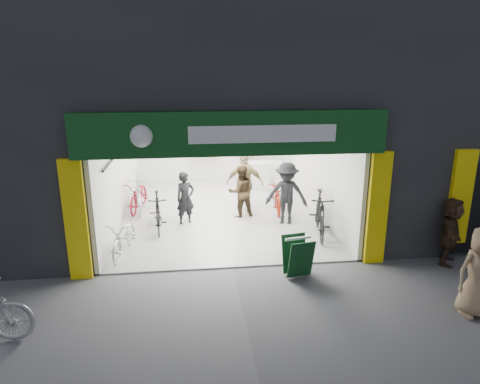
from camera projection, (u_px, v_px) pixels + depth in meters
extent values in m
plane|color=#56565B|center=(233.00, 268.00, 9.58)|extent=(60.00, 60.00, 0.00)
cube|color=#232326|center=(248.00, 19.00, 12.86)|extent=(16.00, 10.00, 4.50)
cube|color=#232326|center=(39.00, 154.00, 13.22)|extent=(5.00, 10.00, 3.50)
cube|color=#232326|center=(392.00, 147.00, 14.55)|extent=(6.00, 10.00, 3.50)
cube|color=#9E9E99|center=(220.00, 211.00, 13.39)|extent=(6.00, 8.00, 0.04)
cube|color=silver|center=(211.00, 140.00, 16.85)|extent=(6.00, 0.20, 3.20)
cube|color=silver|center=(119.00, 164.00, 12.61)|extent=(0.10, 8.00, 3.20)
cube|color=silver|center=(314.00, 159.00, 13.29)|extent=(0.10, 8.00, 3.20)
cube|color=white|center=(218.00, 106.00, 12.49)|extent=(6.00, 8.00, 0.10)
cube|color=black|center=(232.00, 117.00, 8.74)|extent=(6.00, 0.30, 0.30)
cube|color=#0D3C14|center=(233.00, 134.00, 8.61)|extent=(6.40, 0.25, 0.90)
cube|color=white|center=(263.00, 134.00, 8.55)|extent=(3.00, 0.02, 0.35)
cube|color=yellow|center=(76.00, 221.00, 8.78)|extent=(0.45, 0.12, 2.60)
cube|color=yellow|center=(378.00, 209.00, 9.53)|extent=(0.45, 0.12, 2.60)
cube|color=yellow|center=(460.00, 197.00, 9.70)|extent=(0.50, 0.12, 2.20)
cylinder|color=black|center=(119.00, 151.00, 11.91)|extent=(0.06, 5.00, 0.06)
cube|color=silver|center=(263.00, 175.00, 15.84)|extent=(1.40, 0.60, 1.00)
cube|color=white|center=(227.00, 120.00, 9.84)|extent=(1.30, 0.35, 0.04)
cube|color=white|center=(221.00, 112.00, 11.55)|extent=(1.30, 0.35, 0.04)
cube|color=white|center=(216.00, 106.00, 13.27)|extent=(1.30, 0.35, 0.04)
cube|color=white|center=(213.00, 102.00, 14.98)|extent=(1.30, 0.35, 0.04)
imported|color=#B9B8BE|center=(124.00, 237.00, 10.21)|extent=(0.83, 1.76, 0.89)
imported|color=black|center=(158.00, 212.00, 11.71)|extent=(0.64, 1.77, 1.05)
imported|color=maroon|center=(139.00, 196.00, 13.38)|extent=(0.89, 1.88, 0.95)
imported|color=#B8B7BC|center=(139.00, 193.00, 13.25)|extent=(0.82, 2.03, 1.19)
imported|color=black|center=(320.00, 214.00, 11.30)|extent=(0.96, 2.05, 1.19)
imported|color=maroon|center=(277.00, 195.00, 13.33)|extent=(0.87, 1.98, 1.01)
imported|color=#ACACB0|center=(272.00, 188.00, 14.10)|extent=(0.63, 1.71, 1.00)
imported|color=black|center=(185.00, 199.00, 12.08)|extent=(0.67, 0.58, 1.54)
imported|color=#372919|center=(241.00, 192.00, 12.67)|extent=(0.89, 0.76, 1.59)
imported|color=black|center=(287.00, 194.00, 12.04)|extent=(1.32, 0.99, 1.81)
imported|color=#988758|center=(245.00, 183.00, 12.95)|extent=(1.20, 0.69, 1.92)
imported|color=#9A7C59|center=(480.00, 272.00, 7.57)|extent=(0.85, 0.57, 1.68)
imported|color=#3D281B|center=(450.00, 231.00, 9.64)|extent=(1.21, 1.45, 1.56)
cube|color=#0D3717|center=(301.00, 260.00, 8.97)|extent=(0.58, 0.30, 0.84)
cube|color=#0D3717|center=(294.00, 253.00, 9.30)|extent=(0.58, 0.30, 0.84)
cube|color=white|center=(298.00, 238.00, 9.02)|extent=(0.58, 0.15, 0.05)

